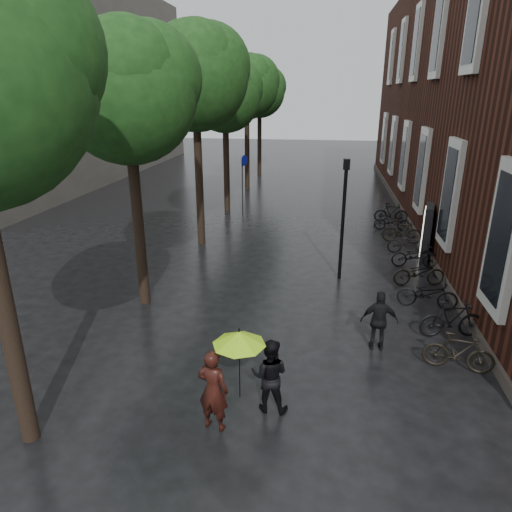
% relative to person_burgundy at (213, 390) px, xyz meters
% --- Properties ---
extents(ground, '(120.00, 120.00, 0.00)m').
position_rel_person_burgundy_xyz_m(ground, '(0.62, -1.82, -0.85)').
color(ground, black).
extents(bg_building, '(16.00, 30.00, 14.00)m').
position_rel_person_burgundy_xyz_m(bg_building, '(-21.38, 26.18, 6.15)').
color(bg_building, '#47423D').
rests_on(bg_building, ground).
extents(street_trees, '(4.33, 34.03, 8.91)m').
position_rel_person_burgundy_xyz_m(street_trees, '(-3.37, 14.10, 5.48)').
color(street_trees, black).
rests_on(street_trees, ground).
extents(person_burgundy, '(0.69, 0.53, 1.71)m').
position_rel_person_burgundy_xyz_m(person_burgundy, '(0.00, 0.00, 0.00)').
color(person_burgundy, black).
rests_on(person_burgundy, ground).
extents(person_black, '(0.80, 0.64, 1.60)m').
position_rel_person_burgundy_xyz_m(person_black, '(1.00, 0.71, -0.05)').
color(person_black, black).
rests_on(person_black, ground).
extents(lime_umbrella, '(1.04, 1.04, 1.53)m').
position_rel_person_burgundy_xyz_m(lime_umbrella, '(0.46, 0.32, 0.98)').
color(lime_umbrella, black).
rests_on(lime_umbrella, ground).
extents(pedestrian_walking, '(0.93, 0.39, 1.59)m').
position_rel_person_burgundy_xyz_m(pedestrian_walking, '(3.43, 3.47, -0.06)').
color(pedestrian_walking, black).
rests_on(pedestrian_walking, ground).
extents(parked_bicycles, '(2.09, 13.76, 1.04)m').
position_rel_person_burgundy_xyz_m(parked_bicycles, '(5.27, 9.39, -0.38)').
color(parked_bicycles, black).
rests_on(parked_bicycles, ground).
extents(ad_lightbox, '(0.32, 1.41, 2.13)m').
position_rel_person_burgundy_xyz_m(ad_lightbox, '(5.90, 10.70, 0.22)').
color(ad_lightbox, black).
rests_on(ad_lightbox, ground).
extents(lamp_post, '(0.21, 0.21, 4.17)m').
position_rel_person_burgundy_xyz_m(lamp_post, '(2.56, 8.09, 1.68)').
color(lamp_post, black).
rests_on(lamp_post, ground).
extents(cycle_sign, '(0.16, 0.56, 3.08)m').
position_rel_person_burgundy_xyz_m(cycle_sign, '(-2.45, 16.87, 1.18)').
color(cycle_sign, '#262628').
rests_on(cycle_sign, ground).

